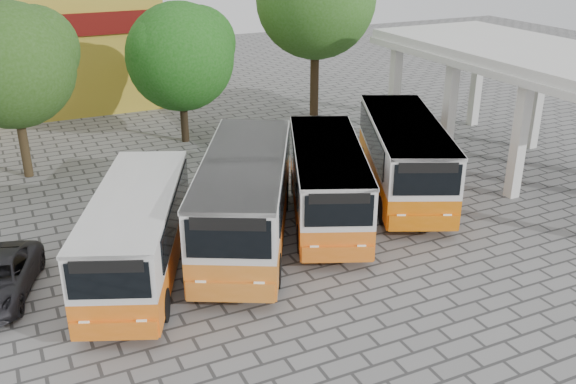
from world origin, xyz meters
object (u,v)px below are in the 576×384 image
bus_far_left (137,229)px  bus_centre_left (245,195)px  bus_centre_right (327,178)px  bus_far_right (404,153)px

bus_far_left → bus_centre_left: size_ratio=0.88×
bus_centre_right → bus_centre_left: bearing=-148.0°
bus_centre_right → bus_far_right: bus_far_right is taller
bus_centre_right → bus_far_left: bearing=-147.5°
bus_centre_left → bus_far_right: bearing=37.9°
bus_far_left → bus_centre_left: bus_centre_left is taller
bus_centre_left → bus_centre_right: bearing=36.1°
bus_far_left → bus_far_right: 11.42m
bus_centre_left → bus_centre_right: bus_centre_left is taller
bus_far_right → bus_centre_right: bearing=-143.4°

